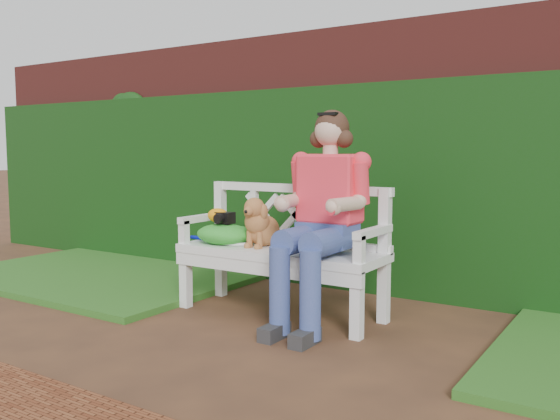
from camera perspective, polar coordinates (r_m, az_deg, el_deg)
The scene contains 11 objects.
ground at distance 3.55m, azimuth -1.06°, elevation -13.41°, with size 60.00×60.00×0.00m, color #3E281B.
brick_wall at distance 5.05m, azimuth 11.06°, elevation 4.91°, with size 10.00×0.30×2.20m, color maroon.
ivy_hedge at distance 4.85m, azimuth 10.04°, elevation 1.94°, with size 10.00×0.18×1.70m, color #0F390B.
grass_left at distance 5.76m, azimuth -16.17°, elevation -5.89°, with size 2.60×2.00×0.05m, color #22561D.
garden_bench at distance 4.23m, azimuth -0.00°, elevation -6.89°, with size 1.58×0.60×0.48m, color white, non-canonical shape.
seated_woman at distance 3.94m, azimuth 4.48°, elevation -0.86°, with size 0.60×0.80×1.43m, color #F53240, non-canonical shape.
dog at distance 4.24m, azimuth -1.80°, elevation -1.10°, with size 0.24×0.33×0.36m, color brown, non-canonical shape.
tennis_racket at distance 4.42m, azimuth -4.77°, elevation -3.01°, with size 0.60×0.25×0.03m, color white, non-canonical shape.
green_bag at distance 4.39m, azimuth -5.39°, elevation -2.27°, with size 0.44×0.34×0.15m, color #287828, non-canonical shape.
camera_item at distance 4.38m, azimuth -5.31°, elevation -0.75°, with size 0.13×0.09×0.08m, color black.
baseball_glove at distance 4.43m, azimuth -6.00°, elevation -0.53°, with size 0.17×0.12×0.11m, color orange.
Camera 1 is at (1.87, -2.79, 1.17)m, focal length 38.00 mm.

